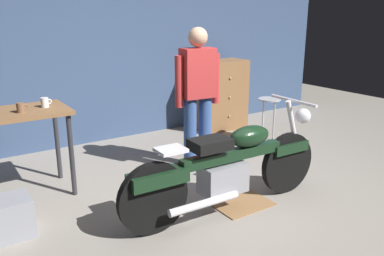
{
  "coord_description": "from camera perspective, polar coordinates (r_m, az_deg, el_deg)",
  "views": [
    {
      "loc": [
        -2.25,
        -2.66,
        1.83
      ],
      "look_at": [
        -0.02,
        0.7,
        0.65
      ],
      "focal_mm": 37.3,
      "sensor_mm": 36.0,
      "label": 1
    }
  ],
  "objects": [
    {
      "name": "wooden_dresser",
      "position": [
        6.41,
        4.15,
        4.73
      ],
      "size": [
        0.8,
        0.47,
        1.1
      ],
      "color": "brown",
      "rests_on": "ground_plane"
    },
    {
      "name": "shop_stool",
      "position": [
        5.83,
        10.96,
        2.8
      ],
      "size": [
        0.32,
        0.32,
        0.64
      ],
      "color": "#B2B2B7",
      "rests_on": "ground_plane"
    },
    {
      "name": "ground_plane",
      "position": [
        3.93,
        5.98,
        -11.5
      ],
      "size": [
        12.0,
        12.0,
        0.0
      ],
      "primitive_type": "plane",
      "color": "gray"
    },
    {
      "name": "back_wall",
      "position": [
        5.91,
        -11.48,
        13.27
      ],
      "size": [
        8.0,
        0.12,
        3.1
      ],
      "primitive_type": "cube",
      "color": "#384C70",
      "rests_on": "ground_plane"
    },
    {
      "name": "mug_brown_stoneware",
      "position": [
        4.15,
        -23.28,
        2.69
      ],
      "size": [
        0.11,
        0.07,
        0.1
      ],
      "color": "brown",
      "rests_on": "workbench"
    },
    {
      "name": "motorcycle",
      "position": [
        3.74,
        5.35,
        -5.4
      ],
      "size": [
        2.19,
        0.6,
        1.0
      ],
      "rotation": [
        0.0,
        0.0,
        -0.03
      ],
      "color": "black",
      "rests_on": "ground_plane"
    },
    {
      "name": "mug_white_ceramic",
      "position": [
        4.29,
        -20.28,
        3.45
      ],
      "size": [
        0.11,
        0.08,
        0.1
      ],
      "color": "white",
      "rests_on": "workbench"
    },
    {
      "name": "storage_bin",
      "position": [
        3.75,
        -25.24,
        -11.66
      ],
      "size": [
        0.44,
        0.32,
        0.34
      ],
      "primitive_type": "cube",
      "color": "gray",
      "rests_on": "ground_plane"
    },
    {
      "name": "person_standing",
      "position": [
        4.6,
        0.82,
        4.96
      ],
      "size": [
        0.57,
        0.25,
        1.67
      ],
      "rotation": [
        0.0,
        0.0,
        3.05
      ],
      "color": "#355495",
      "rests_on": "ground_plane"
    },
    {
      "name": "drip_tray",
      "position": [
        4.04,
        7.18,
        -10.7
      ],
      "size": [
        0.56,
        0.4,
        0.01
      ],
      "primitive_type": "cube",
      "color": "olive",
      "rests_on": "ground_plane"
    }
  ]
}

